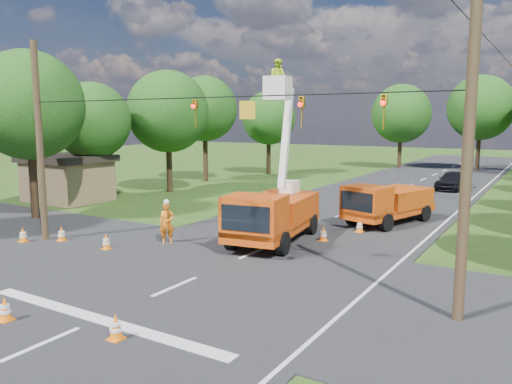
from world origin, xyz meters
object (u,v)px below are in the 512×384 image
Objects in this scene: second_truck at (387,203)px; pole_left at (40,143)px; traffic_cone_6 at (23,235)px; tree_left_f at (269,118)px; traffic_cone_4 at (106,242)px; bucket_truck at (273,206)px; traffic_cone_5 at (62,234)px; tree_far_a at (401,114)px; traffic_cone_2 at (323,234)px; tree_left_e at (205,109)px; tree_left_d at (168,112)px; tree_left_b at (28,105)px; traffic_cone_0 at (5,309)px; pole_right_near at (469,136)px; traffic_cone_7 at (403,212)px; tree_far_b at (481,108)px; distant_car at (453,180)px; shed at (68,177)px; ground_worker at (167,223)px; tree_left_c at (92,121)px; traffic_cone_3 at (360,226)px; traffic_cone_1 at (116,327)px.

second_truck is 17.47m from pole_left.
tree_left_f is (-4.86, 30.83, 5.33)m from traffic_cone_6.
traffic_cone_6 is (-4.21, -1.07, 0.00)m from traffic_cone_4.
bucket_truck is 9.78m from traffic_cone_5.
tree_far_a reaches higher than tree_left_f.
traffic_cone_2 is 0.08× the size of tree_left_e.
tree_left_d reaches higher than pole_left.
tree_left_e reaches higher than traffic_cone_2.
tree_left_b is (-8.77, 2.76, 5.95)m from traffic_cone_4.
tree_left_b is at bearing 179.63° from bucket_truck.
traffic_cone_0 is at bearing -37.86° from tree_left_b.
pole_right_near reaches higher than traffic_cone_0.
tree_far_b is (-0.29, 31.25, 6.45)m from traffic_cone_7.
distant_car is 22.93m from tree_left_d.
shed is (-26.50, 8.00, -3.49)m from pole_right_near.
pole_left is at bearing -176.32° from traffic_cone_4.
pole_right_near is 0.97× the size of tree_far_b.
tree_left_b is (-10.28, 0.56, 5.37)m from ground_worker.
traffic_cone_6 is 0.08× the size of tree_left_b.
tree_left_c is at bearing 157.79° from bucket_truck.
tree_left_f is at bearing 150.54° from second_truck.
traffic_cone_3 is at bearing 47.55° from bucket_truck.
tree_left_e is (-18.42, 15.54, 6.13)m from traffic_cone_2.
tree_left_b is (-4.56, 3.83, 5.95)m from traffic_cone_6.
traffic_cone_6 is 0.13× the size of shed.
second_truck is 13.64m from pole_right_near.
tree_far_b is (8.00, 2.00, 0.62)m from tree_far_a.
second_truck is 8.81× the size of traffic_cone_2.
tree_left_d reaches higher than tree_left_c.
tree_left_b is at bearing -89.36° from tree_left_f.
traffic_cone_2 is 2.71m from traffic_cone_3.
tree_left_e is (-18.14, 27.83, 6.13)m from traffic_cone_1.
tree_left_b is 45.50m from tree_far_b.
pole_left is 0.87× the size of tree_far_b.
tree_left_f is (-9.07, 29.76, 5.33)m from traffic_cone_4.
tree_far_b is at bearing 84.27° from traffic_cone_0.
bucket_truck reaches higher than distant_car.
traffic_cone_2 is at bearing -102.91° from traffic_cone_7.
tree_left_f is (-10.58, 27.56, 4.75)m from ground_worker.
tree_far_a reaches higher than traffic_cone_5.
tree_left_f is 0.88× the size of tree_far_a.
pole_right_near is 45.37m from tree_far_b.
tree_left_d is at bearing 113.31° from traffic_cone_5.
traffic_cone_4 is 0.07× the size of tree_far_b.
distant_car is 6.34× the size of traffic_cone_0.
pole_left reaches higher than traffic_cone_0.
pole_left is at bearing -164.84° from traffic_cone_5.
tree_far_b is at bearing 76.77° from bucket_truck.
distant_car reaches higher than traffic_cone_5.
traffic_cone_5 is (-2.91, -0.01, 0.00)m from traffic_cone_4.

